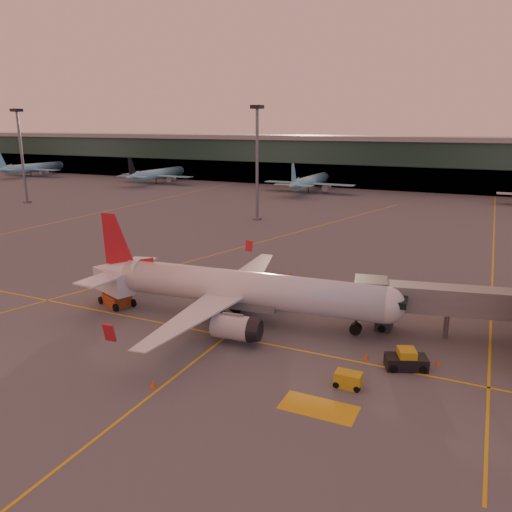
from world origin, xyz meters
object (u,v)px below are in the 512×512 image
at_px(catering_truck, 115,285).
at_px(gpu_cart, 348,380).
at_px(pushback_tug, 406,361).
at_px(main_airplane, 236,289).

relative_size(catering_truck, gpu_cart, 2.71).
distance_m(gpu_cart, pushback_tug, 6.70).
relative_size(main_airplane, pushback_tug, 9.06).
xyz_separation_m(catering_truck, pushback_tug, (34.96, -1.94, -1.78)).
xyz_separation_m(main_airplane, gpu_cart, (15.39, -9.31, -3.02)).
distance_m(main_airplane, pushback_tug, 19.87).
bearing_deg(gpu_cart, pushback_tug, 53.78).
xyz_separation_m(catering_truck, gpu_cart, (31.07, -7.40, -1.90)).
height_order(main_airplane, catering_truck, main_airplane).
distance_m(main_airplane, catering_truck, 15.83).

